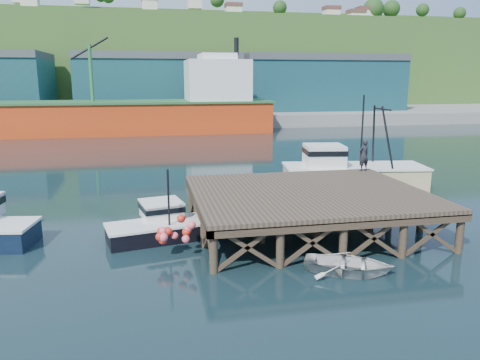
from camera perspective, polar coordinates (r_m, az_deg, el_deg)
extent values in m
plane|color=black|center=(24.19, -4.36, -6.80)|extent=(300.00, 300.00, 0.00)
cube|color=brown|center=(24.85, 8.25, -1.56)|extent=(12.00, 10.00, 0.25)
cube|color=#473828|center=(20.59, 12.75, -5.40)|extent=(12.00, 0.30, 0.35)
cylinder|color=#473828|center=(19.51, -3.25, -9.06)|extent=(0.36, 0.36, 2.60)
cylinder|color=#473828|center=(23.84, 25.19, -6.24)|extent=(0.36, 0.36, 2.60)
cylinder|color=#473828|center=(28.42, -5.96, -2.23)|extent=(0.36, 0.36, 2.60)
cylinder|color=#473828|center=(31.54, 15.12, -1.13)|extent=(0.36, 0.36, 2.60)
cube|color=gray|center=(92.99, -9.79, 7.89)|extent=(160.00, 40.00, 2.00)
cube|color=#1A4F56|center=(87.75, -9.82, 11.24)|extent=(28.00, 16.00, 9.00)
cube|color=#1A4F56|center=(93.61, 9.23, 11.31)|extent=(30.00, 16.00, 9.00)
cube|color=red|center=(71.53, -18.97, 7.09)|extent=(55.00, 9.50, 4.40)
cube|color=#26592D|center=(71.38, -19.10, 8.93)|extent=(55.50, 10.00, 0.30)
cube|color=silver|center=(71.50, -2.85, 11.99)|extent=(9.00, 9.00, 6.00)
cube|color=silver|center=(71.56, -2.88, 14.63)|extent=(5.00, 7.00, 1.20)
cylinder|color=black|center=(72.16, -0.44, 15.98)|extent=(0.70, 0.70, 2.50)
cube|color=#2D511E|center=(122.76, -10.43, 13.58)|extent=(220.00, 50.00, 22.00)
cube|color=black|center=(23.91, -8.92, -6.13)|extent=(6.10, 3.26, 0.80)
cube|color=silver|center=(23.78, -8.95, -5.17)|extent=(6.22, 3.32, 0.11)
cube|color=silver|center=(24.65, -9.57, -3.64)|extent=(2.27, 2.27, 0.80)
cube|color=black|center=(24.60, -9.59, -3.24)|extent=(2.40, 2.40, 0.27)
cylinder|color=black|center=(22.86, -8.71, -2.21)|extent=(0.10, 0.10, 2.85)
sphere|color=#FF5D6B|center=(21.36, -9.04, -6.76)|extent=(0.37, 0.37, 0.37)
sphere|color=#FF5D6B|center=(21.52, -6.94, -6.06)|extent=(0.37, 0.37, 0.37)
sphere|color=red|center=(21.02, -7.82, -6.02)|extent=(0.37, 0.37, 0.37)
cube|color=#CDBF85|center=(34.97, 13.70, 0.26)|extent=(10.30, 4.85, 1.62)
cube|color=silver|center=(34.81, 13.77, 1.64)|extent=(10.50, 5.06, 0.14)
cube|color=silver|center=(33.79, 10.38, 2.79)|extent=(3.04, 2.89, 1.62)
cube|color=black|center=(33.73, 10.40, 3.40)|extent=(3.15, 3.00, 0.36)
cylinder|color=black|center=(34.65, 14.65, 5.54)|extent=(0.12, 0.12, 5.40)
imported|color=silver|center=(20.15, 13.08, -9.96)|extent=(4.42, 3.94, 0.75)
imported|color=black|center=(30.64, 14.86, 2.94)|extent=(0.84, 0.67, 2.01)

